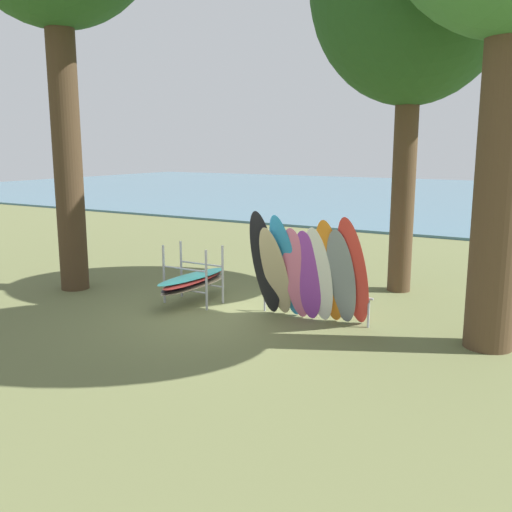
% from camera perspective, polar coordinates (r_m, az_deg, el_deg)
% --- Properties ---
extents(ground_plane, '(80.00, 80.00, 0.00)m').
position_cam_1_polar(ground_plane, '(11.38, -2.93, -5.98)').
color(ground_plane, '#60663D').
extents(lake_water, '(80.00, 36.00, 0.10)m').
position_cam_1_polar(lake_water, '(39.58, 21.54, 5.47)').
color(lake_water, '#477084').
rests_on(lake_water, ground).
extents(leaning_board_pile, '(2.34, 1.07, 2.15)m').
position_cam_1_polar(leaning_board_pile, '(10.69, 5.18, -1.66)').
color(leaning_board_pile, black).
rests_on(leaning_board_pile, ground).
extents(board_storage_rack, '(1.15, 2.13, 1.25)m').
position_cam_1_polar(board_storage_rack, '(12.22, -6.27, -2.43)').
color(board_storage_rack, '#9EA0A5').
rests_on(board_storage_rack, ground).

